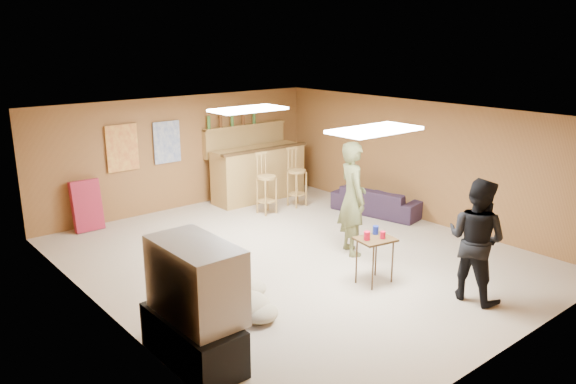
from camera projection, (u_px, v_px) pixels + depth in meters
ground at (296, 257)px, 8.72m from camera, size 7.00×7.00×0.00m
ceiling at (297, 115)px, 8.13m from camera, size 6.00×7.00×0.02m
wall_back at (180, 153)px, 11.01m from camera, size 6.00×0.02×2.20m
wall_front at (516, 256)px, 5.84m from camera, size 6.00×0.02×2.20m
wall_left at (103, 231)px, 6.57m from camera, size 0.02×7.00×2.20m
wall_right at (420, 161)px, 10.28m from camera, size 0.02×7.00×2.20m
tv_stand at (193, 339)px, 5.86m from camera, size 0.55×1.30×0.50m
dvd_box at (211, 340)px, 6.02m from camera, size 0.35×0.50×0.08m
tv_body at (196, 280)px, 5.73m from camera, size 0.60×1.10×0.80m
tv_screen at (221, 272)px, 5.92m from camera, size 0.02×0.95×0.65m
bar_counter at (259, 173)px, 11.68m from camera, size 2.00×0.60×1.10m
bar_lip at (266, 149)px, 11.35m from camera, size 2.10×0.12×0.05m
bar_shelf at (245, 126)px, 11.76m from camera, size 2.00×0.18×0.05m
bar_backing at (245, 140)px, 11.85m from camera, size 2.00×0.14×0.60m
poster_left at (122, 148)px, 10.17m from camera, size 0.60×0.03×0.85m
poster_right at (167, 142)px, 10.73m from camera, size 0.55×0.03×0.80m
folding_chair_stack at (87, 206)px, 9.80m from camera, size 0.50×0.26×0.91m
ceiling_panel_front at (375, 130)px, 7.03m from camera, size 1.20×0.60×0.04m
ceiling_panel_back at (248, 109)px, 9.03m from camera, size 1.20×0.60×0.04m
person_olive at (352, 198)px, 8.66m from camera, size 0.66×0.77×1.78m
person_black at (476, 240)px, 7.14m from camera, size 0.66×0.82×1.61m
sofa at (377, 201)px, 10.80m from camera, size 1.02×1.83×0.51m
tray_table at (374, 261)px, 7.71m from camera, size 0.57×0.49×0.65m
cup_red_near at (367, 236)px, 7.55m from camera, size 0.10×0.10×0.12m
cup_red_far at (383, 235)px, 7.60m from camera, size 0.08×0.08×0.10m
cup_blue at (376, 230)px, 7.77m from camera, size 0.11×0.11×0.12m
bar_stool_left at (267, 182)px, 10.69m from camera, size 0.49×0.49×1.26m
bar_stool_right at (297, 177)px, 11.18m from camera, size 0.40×0.40×1.21m
cushion_near_tv at (245, 305)px, 6.85m from camera, size 0.69×0.69×0.28m
cushion_mid at (249, 288)px, 7.39m from camera, size 0.54×0.54×0.20m
cushion_far at (260, 313)px, 6.73m from camera, size 0.53×0.53×0.20m
bottle_row at (232, 120)px, 11.49m from camera, size 1.20×0.08×0.26m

